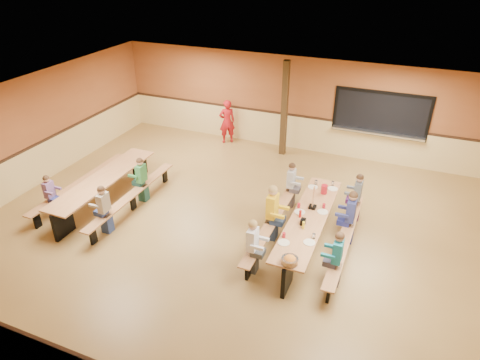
% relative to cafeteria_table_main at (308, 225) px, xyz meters
% --- Properties ---
extents(ground, '(12.00, 12.00, 0.00)m').
position_rel_cafeteria_table_main_xyz_m(ground, '(-1.74, -0.04, -0.53)').
color(ground, olive).
rests_on(ground, ground).
extents(room_envelope, '(12.04, 10.04, 3.02)m').
position_rel_cafeteria_table_main_xyz_m(room_envelope, '(-1.74, -0.04, 0.16)').
color(room_envelope, brown).
rests_on(room_envelope, ground).
extents(kitchen_pass_through, '(2.78, 0.28, 1.38)m').
position_rel_cafeteria_table_main_xyz_m(kitchen_pass_through, '(0.86, 4.92, 0.96)').
color(kitchen_pass_through, black).
rests_on(kitchen_pass_through, ground).
extents(structural_post, '(0.18, 0.18, 3.00)m').
position_rel_cafeteria_table_main_xyz_m(structural_post, '(-1.94, 4.36, 0.97)').
color(structural_post, '#322210').
rests_on(structural_post, ground).
extents(cafeteria_table_main, '(1.91, 3.70, 0.74)m').
position_rel_cafeteria_table_main_xyz_m(cafeteria_table_main, '(0.00, 0.00, 0.00)').
color(cafeteria_table_main, '#AC7144').
rests_on(cafeteria_table_main, ground).
extents(cafeteria_table_second, '(1.91, 3.70, 0.74)m').
position_rel_cafeteria_table_main_xyz_m(cafeteria_table_second, '(-5.30, -0.26, 0.00)').
color(cafeteria_table_second, '#AC7144').
rests_on(cafeteria_table_second, ground).
extents(seated_child_white_left, '(0.38, 0.31, 1.23)m').
position_rel_cafeteria_table_main_xyz_m(seated_child_white_left, '(-0.83, -1.31, 0.09)').
color(seated_child_white_left, white).
rests_on(seated_child_white_left, ground).
extents(seated_adult_yellow, '(0.44, 0.36, 1.36)m').
position_rel_cafeteria_table_main_xyz_m(seated_adult_yellow, '(-0.83, -0.07, 0.15)').
color(seated_adult_yellow, yellow).
rests_on(seated_adult_yellow, ground).
extents(seated_child_grey_left, '(0.37, 0.30, 1.21)m').
position_rel_cafeteria_table_main_xyz_m(seated_child_grey_left, '(-0.83, 1.43, 0.08)').
color(seated_child_grey_left, '#AFAFAF').
rests_on(seated_child_grey_left, ground).
extents(seated_child_teal_right, '(0.38, 0.31, 1.23)m').
position_rel_cafeteria_table_main_xyz_m(seated_child_teal_right, '(0.82, -1.03, 0.09)').
color(seated_child_teal_right, '#197689').
rests_on(seated_child_teal_right, ground).
extents(seated_child_navy_right, '(0.41, 0.33, 1.28)m').
position_rel_cafeteria_table_main_xyz_m(seated_child_navy_right, '(0.82, 0.47, 0.12)').
color(seated_child_navy_right, navy).
rests_on(seated_child_navy_right, ground).
extents(seated_child_char_right, '(0.38, 0.31, 1.22)m').
position_rel_cafeteria_table_main_xyz_m(seated_child_char_right, '(0.82, 1.45, 0.09)').
color(seated_child_char_right, '#565C61').
rests_on(seated_child_char_right, ground).
extents(seated_child_purple_sec, '(0.33, 0.27, 1.12)m').
position_rel_cafeteria_table_main_xyz_m(seated_child_purple_sec, '(-6.13, -1.27, 0.04)').
color(seated_child_purple_sec, '#734E80').
rests_on(seated_child_purple_sec, ground).
extents(seated_child_green_sec, '(0.37, 0.30, 1.21)m').
position_rel_cafeteria_table_main_xyz_m(seated_child_green_sec, '(-4.48, 0.22, 0.08)').
color(seated_child_green_sec, '#327A3F').
rests_on(seated_child_green_sec, ground).
extents(seated_child_tan_sec, '(0.37, 0.30, 1.21)m').
position_rel_cafeteria_table_main_xyz_m(seated_child_tan_sec, '(-4.48, -1.30, 0.08)').
color(seated_child_tan_sec, '#A29582').
rests_on(seated_child_tan_sec, ground).
extents(standing_woman, '(0.65, 0.61, 1.49)m').
position_rel_cafeteria_table_main_xyz_m(standing_woman, '(-3.96, 4.51, 0.22)').
color(standing_woman, '#A91319').
rests_on(standing_woman, ground).
extents(punch_pitcher, '(0.16, 0.16, 0.22)m').
position_rel_cafeteria_table_main_xyz_m(punch_pitcher, '(0.08, 1.12, 0.32)').
color(punch_pitcher, '#AD1722').
rests_on(punch_pitcher, cafeteria_table_main).
extents(chip_bowl, '(0.32, 0.32, 0.15)m').
position_rel_cafeteria_table_main_xyz_m(chip_bowl, '(0.05, -1.65, 0.29)').
color(chip_bowl, orange).
rests_on(chip_bowl, cafeteria_table_main).
extents(napkin_dispenser, '(0.10, 0.14, 0.13)m').
position_rel_cafeteria_table_main_xyz_m(napkin_dispenser, '(-0.05, -0.33, 0.28)').
color(napkin_dispenser, black).
rests_on(napkin_dispenser, cafeteria_table_main).
extents(condiment_mustard, '(0.06, 0.06, 0.17)m').
position_rel_cafeteria_table_main_xyz_m(condiment_mustard, '(-0.00, -0.48, 0.30)').
color(condiment_mustard, yellow).
rests_on(condiment_mustard, cafeteria_table_main).
extents(condiment_ketchup, '(0.06, 0.06, 0.17)m').
position_rel_cafeteria_table_main_xyz_m(condiment_ketchup, '(-0.18, -0.08, 0.30)').
color(condiment_ketchup, '#B2140F').
rests_on(condiment_ketchup, cafeteria_table_main).
extents(table_paddle, '(0.16, 0.16, 0.56)m').
position_rel_cafeteria_table_main_xyz_m(table_paddle, '(-0.02, 0.38, 0.35)').
color(table_paddle, black).
rests_on(table_paddle, cafeteria_table_main).
extents(place_settings, '(0.65, 3.30, 0.11)m').
position_rel_cafeteria_table_main_xyz_m(place_settings, '(-0.00, -0.00, 0.27)').
color(place_settings, beige).
rests_on(place_settings, cafeteria_table_main).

